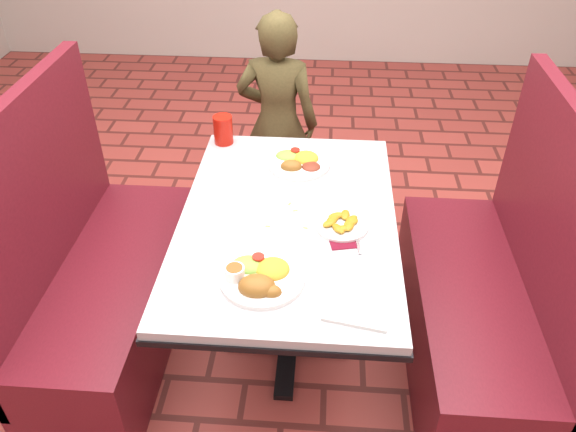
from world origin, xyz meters
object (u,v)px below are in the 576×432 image
object	(u,v)px
far_dinner_plate	(299,160)
plantain_plate	(341,224)
near_dinner_plate	(260,274)
booth_bench_left	(101,287)
booth_bench_right	(482,307)
diner_person	(278,124)
dining_table	(288,236)
red_tumbler	(223,130)

from	to	relation	value
far_dinner_plate	plantain_plate	distance (m)	0.46
plantain_plate	near_dinner_plate	bearing A→B (deg)	-130.50
booth_bench_left	booth_bench_right	bearing A→B (deg)	0.00
booth_bench_left	near_dinner_plate	world-z (taller)	booth_bench_left
near_dinner_plate	far_dinner_plate	distance (m)	0.73
diner_person	booth_bench_right	bearing A→B (deg)	138.29
dining_table	near_dinner_plate	world-z (taller)	near_dinner_plate
dining_table	near_dinner_plate	bearing A→B (deg)	-100.01
diner_person	red_tumbler	distance (m)	0.57
diner_person	plantain_plate	world-z (taller)	diner_person
booth_bench_left	diner_person	distance (m)	1.25
booth_bench_left	diner_person	xyz separation A→B (m)	(0.67, 1.02, 0.27)
diner_person	red_tumbler	size ratio (longest dim) A/B	9.31
booth_bench_left	booth_bench_right	xyz separation A→B (m)	(1.60, 0.00, 0.00)
booth_bench_left	near_dinner_plate	size ratio (longest dim) A/B	4.36
dining_table	booth_bench_right	bearing A→B (deg)	0.00
booth_bench_right	near_dinner_plate	distance (m)	1.03
booth_bench_right	red_tumbler	world-z (taller)	booth_bench_right
dining_table	booth_bench_left	distance (m)	0.86
near_dinner_plate	red_tumbler	size ratio (longest dim) A/B	2.14
far_dinner_plate	red_tumbler	xyz separation A→B (m)	(-0.35, 0.17, 0.04)
booth_bench_left	far_dinner_plate	xyz separation A→B (m)	(0.82, 0.37, 0.44)
booth_bench_right	plantain_plate	distance (m)	0.74
dining_table	far_dinner_plate	size ratio (longest dim) A/B	4.61
booth_bench_left	booth_bench_right	distance (m)	1.60
plantain_plate	red_tumbler	bearing A→B (deg)	132.13
near_dinner_plate	red_tumbler	bearing A→B (deg)	106.71
plantain_plate	diner_person	bearing A→B (deg)	107.11
diner_person	red_tumbler	bearing A→B (deg)	73.90
far_dinner_plate	plantain_plate	xyz separation A→B (m)	(0.18, -0.42, -0.01)
booth_bench_left	diner_person	size ratio (longest dim) A/B	1.00
booth_bench_left	far_dinner_plate	size ratio (longest dim) A/B	4.57
booth_bench_left	dining_table	bearing A→B (deg)	0.00
booth_bench_left	plantain_plate	bearing A→B (deg)	-2.86
near_dinner_plate	red_tumbler	distance (m)	0.93
dining_table	booth_bench_left	xyz separation A→B (m)	(-0.80, 0.00, -0.32)
dining_table	red_tumbler	distance (m)	0.65
booth_bench_right	near_dinner_plate	xyz separation A→B (m)	(-0.86, -0.36, 0.45)
booth_bench_left	diner_person	world-z (taller)	diner_person
booth_bench_left	red_tumbler	bearing A→B (deg)	48.75
diner_person	booth_bench_left	bearing A→B (deg)	62.88
booth_bench_left	far_dinner_plate	world-z (taller)	booth_bench_left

